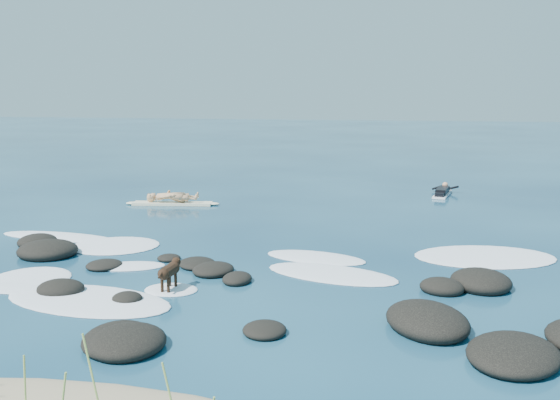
# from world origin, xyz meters

# --- Properties ---
(ground) EXTENTS (160.00, 160.00, 0.00)m
(ground) POSITION_xyz_m (0.00, 0.00, 0.00)
(ground) COLOR #0A2642
(ground) RESTS_ON ground
(reef_rocks) EXTENTS (13.94, 7.21, 0.53)m
(reef_rocks) POSITION_xyz_m (1.47, -2.22, 0.10)
(reef_rocks) COLOR black
(reef_rocks) RESTS_ON ground
(breaking_foam) EXTENTS (15.07, 7.62, 0.12)m
(breaking_foam) POSITION_xyz_m (-0.59, 0.04, 0.01)
(breaking_foam) COLOR white
(breaking_foam) RESTS_ON ground
(standing_surfer_rig) EXTENTS (3.38, 1.05, 1.92)m
(standing_surfer_rig) POSITION_xyz_m (-4.64, 7.28, 0.76)
(standing_surfer_rig) COLOR #F5ECC4
(standing_surfer_rig) RESTS_ON ground
(paddling_surfer_rig) EXTENTS (1.08, 2.40, 0.41)m
(paddling_surfer_rig) POSITION_xyz_m (4.85, 11.57, 0.14)
(paddling_surfer_rig) COLOR white
(paddling_surfer_rig) RESTS_ON ground
(dog) EXTENTS (0.27, 1.02, 0.64)m
(dog) POSITION_xyz_m (-0.92, -1.96, 0.43)
(dog) COLOR black
(dog) RESTS_ON ground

